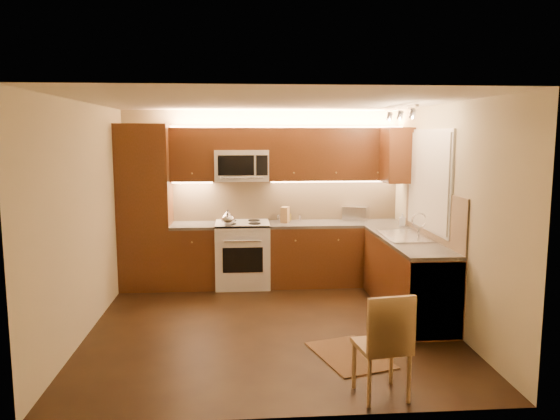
{
  "coord_description": "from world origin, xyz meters",
  "views": [
    {
      "loc": [
        -0.34,
        -5.82,
        2.15
      ],
      "look_at": [
        0.15,
        0.55,
        1.25
      ],
      "focal_mm": 34.29,
      "sensor_mm": 36.0,
      "label": 1
    }
  ],
  "objects": [
    {
      "name": "backsplash_back",
      "position": [
        0.35,
        1.99,
        1.2
      ],
      "size": [
        3.3,
        0.02,
        0.6
      ],
      "primitive_type": "cube",
      "color": "tan",
      "rests_on": "wall_back"
    },
    {
      "name": "base_cab_back_right",
      "position": [
        1.04,
        1.7,
        0.43
      ],
      "size": [
        1.92,
        0.6,
        0.86
      ],
      "primitive_type": "cube",
      "color": "#43270E",
      "rests_on": "floor"
    },
    {
      "name": "counter_right",
      "position": [
        1.7,
        0.4,
        0.88
      ],
      "size": [
        0.6,
        2.0,
        0.04
      ],
      "primitive_type": "cube",
      "color": "#3B3835",
      "rests_on": "base_cab_right"
    },
    {
      "name": "spice_jar_d",
      "position": [
        0.29,
        1.94,
        0.95
      ],
      "size": [
        0.04,
        0.04,
        0.1
      ],
      "primitive_type": "cylinder",
      "rotation": [
        0.0,
        0.0,
        -0.11
      ],
      "color": "#98602D",
      "rests_on": "counter_back_right"
    },
    {
      "name": "pantry",
      "position": [
        -1.65,
        1.7,
        1.15
      ],
      "size": [
        0.7,
        0.6,
        2.3
      ],
      "primitive_type": "cube",
      "color": "#43270E",
      "rests_on": "floor"
    },
    {
      "name": "toaster_oven",
      "position": [
        1.37,
        1.85,
        1.01
      ],
      "size": [
        0.43,
        0.39,
        0.21
      ],
      "primitive_type": "cube",
      "rotation": [
        0.0,
        0.0,
        -0.42
      ],
      "color": "silver",
      "rests_on": "counter_back_right"
    },
    {
      "name": "dining_chair",
      "position": [
        0.81,
        -1.7,
        0.45
      ],
      "size": [
        0.45,
        0.45,
        0.9
      ],
      "primitive_type": null,
      "rotation": [
        0.0,
        0.0,
        0.14
      ],
      "color": "olive",
      "rests_on": "floor"
    },
    {
      "name": "wall_front",
      "position": [
        0.0,
        -2.0,
        1.25
      ],
      "size": [
        4.0,
        0.01,
        2.5
      ],
      "primitive_type": "cube",
      "color": "#C2B68E",
      "rests_on": "ground"
    },
    {
      "name": "kettle",
      "position": [
        -0.5,
        1.45,
        1.03
      ],
      "size": [
        0.2,
        0.2,
        0.22
      ],
      "primitive_type": null,
      "rotation": [
        0.0,
        0.0,
        -0.09
      ],
      "color": "silver",
      "rests_on": "stove"
    },
    {
      "name": "soap_bottle",
      "position": [
        1.91,
        1.34,
        0.99
      ],
      "size": [
        0.1,
        0.1,
        0.17
      ],
      "primitive_type": "imported",
      "rotation": [
        0.0,
        0.0,
        -0.32
      ],
      "color": "white",
      "rests_on": "counter_right"
    },
    {
      "name": "rug",
      "position": [
        0.72,
        -0.9,
        0.01
      ],
      "size": [
        0.81,
        1.0,
        0.01
      ],
      "primitive_type": "cube",
      "rotation": [
        0.0,
        0.0,
        0.29
      ],
      "color": "black",
      "rests_on": "floor"
    },
    {
      "name": "counter_back_left",
      "position": [
        -0.99,
        1.7,
        0.88
      ],
      "size": [
        0.62,
        0.6,
        0.04
      ],
      "primitive_type": "cube",
      "color": "#3B3835",
      "rests_on": "base_cab_back_left"
    },
    {
      "name": "base_cab_right",
      "position": [
        1.7,
        0.4,
        0.43
      ],
      "size": [
        0.6,
        2.0,
        0.86
      ],
      "primitive_type": "cube",
      "color": "#43270E",
      "rests_on": "floor"
    },
    {
      "name": "wall_left",
      "position": [
        -2.0,
        0.0,
        1.25
      ],
      "size": [
        0.01,
        4.0,
        2.5
      ],
      "primitive_type": "cube",
      "color": "#C2B68E",
      "rests_on": "ground"
    },
    {
      "name": "faucet",
      "position": [
        1.88,
        0.55,
        1.05
      ],
      "size": [
        0.2,
        0.04,
        0.3
      ],
      "primitive_type": null,
      "color": "silver",
      "rests_on": "counter_right"
    },
    {
      "name": "floor",
      "position": [
        0.0,
        0.0,
        0.0
      ],
      "size": [
        4.0,
        4.0,
        0.01
      ],
      "primitive_type": "cube",
      "color": "black",
      "rests_on": "ground"
    },
    {
      "name": "window_blinds",
      "position": [
        1.97,
        0.55,
        1.6
      ],
      "size": [
        0.02,
        1.36,
        1.16
      ],
      "primitive_type": "cube",
      "color": "silver",
      "rests_on": "wall_right"
    },
    {
      "name": "dishwasher",
      "position": [
        1.7,
        -0.3,
        0.43
      ],
      "size": [
        0.58,
        0.6,
        0.84
      ],
      "primitive_type": "cube",
      "color": "silver",
      "rests_on": "floor"
    },
    {
      "name": "upper_cab_right_corner",
      "position": [
        1.82,
        1.4,
        1.88
      ],
      "size": [
        0.35,
        0.5,
        0.75
      ],
      "primitive_type": "cube",
      "color": "#43270E",
      "rests_on": "wall_right"
    },
    {
      "name": "stove",
      "position": [
        -0.3,
        1.68,
        0.46
      ],
      "size": [
        0.76,
        0.65,
        0.92
      ],
      "primitive_type": null,
      "color": "silver",
      "rests_on": "floor"
    },
    {
      "name": "spice_jar_b",
      "position": [
        0.4,
        1.94,
        0.95
      ],
      "size": [
        0.04,
        0.04,
        0.1
      ],
      "primitive_type": "cylinder",
      "rotation": [
        0.0,
        0.0,
        0.02
      ],
      "color": "olive",
      "rests_on": "counter_back_right"
    },
    {
      "name": "wall_back",
      "position": [
        0.0,
        2.0,
        1.25
      ],
      "size": [
        4.0,
        0.01,
        2.5
      ],
      "primitive_type": "cube",
      "color": "#C2B68E",
      "rests_on": "ground"
    },
    {
      "name": "backsplash_right",
      "position": [
        1.99,
        0.4,
        1.2
      ],
      "size": [
        0.02,
        2.0,
        0.6
      ],
      "primitive_type": "cube",
      "color": "tan",
      "rests_on": "wall_right"
    },
    {
      "name": "sink",
      "position": [
        1.7,
        0.55,
        0.98
      ],
      "size": [
        0.52,
        0.86,
        0.15
      ],
      "primitive_type": null,
      "color": "silver",
      "rests_on": "counter_right"
    },
    {
      "name": "ceiling",
      "position": [
        0.0,
        0.0,
        2.5
      ],
      "size": [
        4.0,
        4.0,
        0.01
      ],
      "primitive_type": "cube",
      "color": "beige",
      "rests_on": "ground"
    },
    {
      "name": "upper_cab_back_right",
      "position": [
        1.04,
        1.82,
        1.88
      ],
      "size": [
        1.92,
        0.35,
        0.75
      ],
      "primitive_type": "cube",
      "color": "#43270E",
      "rests_on": "wall_back"
    },
    {
      "name": "knife_block",
      "position": [
        0.31,
        1.76,
        1.01
      ],
      "size": [
        0.15,
        0.19,
        0.22
      ],
      "primitive_type": "cube",
      "rotation": [
        0.0,
        0.0,
        -0.31
      ],
      "color": "olive",
      "rests_on": "counter_back_right"
    },
    {
      "name": "base_cab_back_left",
      "position": [
        -0.99,
        1.7,
        0.43
      ],
      "size": [
        0.62,
        0.6,
        0.86
      ],
      "primitive_type": "cube",
      "color": "#43270E",
      "rests_on": "floor"
    },
    {
      "name": "counter_back_right",
      "position": [
        1.04,
        1.7,
        0.88
      ],
      "size": [
        1.92,
        0.6,
        0.04
      ],
      "primitive_type": "cube",
      "color": "#3B3835",
      "rests_on": "base_cab_back_right"
    },
    {
      "name": "spice_jar_c",
      "position": [
        0.54,
        1.85,
        0.95
      ],
      "size": [
        0.06,
        0.06,
        0.09
      ],
      "primitive_type": "cylinder",
      "rotation": [
        0.0,
        0.0,
        -0.37
      ],
      "color": "silver",
      "rests_on": "counter_back_right"
    },
    {
      "name": "window_frame",
      "position": [
        1.99,
        0.55,
        1.6
      ],
      "size": [
        0.03,
        1.44,
        1.24
      ],
      "primitive_type": "cube",
      "color": "silver",
      "rests_on": "wall_right"
    },
    {
      "name": "microwave",
      "position": [
        -0.3,
        1.81,
        1.72
      ],
      "size": [
        0.76,
        0.38,
        0.44
      ],
      "primitive_type": null,
      "color": "silver",
      "rests_on": "wall_back"
    },
    {
      "name": "wall_right",
      "position": [
        2.0,
        0.0,
        1.25
      ],
      "size": [
        0.01,
        4.0,
        2.5
      ],
      "primitive_type": "cube",
      "color": "#C2B68E",
      "rests_on": "ground"
    },
    {
      "name": "spice_jar_a",
      "position": [
        0.24,
        1.94,
        0.94
      ],
      "size": [
        0.06,
        0.06,
        0.09
      ],
      "primitive_type": "cylinder",
      "rotation": [
        0.0,
        0.0,
        0.4
      ],
      "color": "silver",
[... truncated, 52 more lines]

